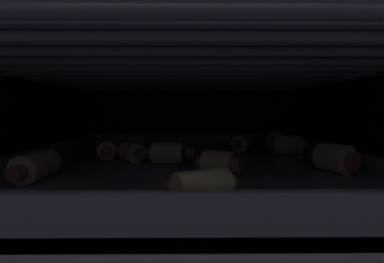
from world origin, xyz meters
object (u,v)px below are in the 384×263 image
at_px(pig_in_blanket_upper_3, 181,31).
at_px(pig_in_blanket_upper_5, 137,55).
at_px(oven_rack_lower, 192,169).
at_px(pig_in_blanket_lower_0, 170,153).
at_px(pig_in_blanket_lower_2, 243,143).
at_px(pig_in_blanket_upper_7, 248,64).
at_px(pig_in_blanket_lower_10, 337,158).
at_px(baking_tray_lower, 192,162).
at_px(oven_rack_upper, 192,75).
at_px(pig_in_blanket_lower_5, 134,152).
at_px(pig_in_blanket_lower_9, 39,166).
at_px(pig_in_blanket_lower_8, 220,164).
at_px(pig_in_blanket_upper_8, 194,71).
at_px(pig_in_blanket_upper_0, 154,66).
at_px(pig_in_blanket_upper_4, 216,69).
at_px(pig_in_blanket_lower_6, 288,145).
at_px(pig_in_blanket_upper_9, 178,70).
at_px(pig_in_blanket_lower_4, 110,149).
at_px(pig_in_blanket_upper_2, 202,54).
at_px(pig_in_blanket_upper_6, 224,49).
at_px(pig_in_blanket_lower_3, 139,139).
at_px(pig_in_blanket_upper_1, 277,56).
at_px(baking_tray_upper, 192,67).
at_px(pig_in_blanket_lower_7, 276,140).
at_px(pig_in_blanket_lower_1, 206,187).

height_order(pig_in_blanket_upper_3, pig_in_blanket_upper_5, same).
distance_m(oven_rack_lower, pig_in_blanket_lower_0, 0.04).
relative_size(pig_in_blanket_lower_2, pig_in_blanket_upper_7, 0.99).
bearing_deg(pig_in_blanket_lower_10, baking_tray_lower, 160.93).
xyz_separation_m(oven_rack_upper, pig_in_blanket_upper_3, (-0.01, -0.10, 0.03)).
height_order(pig_in_blanket_lower_5, pig_in_blanket_lower_9, pig_in_blanket_lower_9).
bearing_deg(pig_in_blanket_lower_8, pig_in_blanket_upper_8, 96.34).
distance_m(pig_in_blanket_lower_5, pig_in_blanket_upper_0, 0.15).
height_order(pig_in_blanket_upper_4, pig_in_blanket_upper_7, pig_in_blanket_upper_4).
distance_m(baking_tray_lower, pig_in_blanket_lower_6, 0.16).
height_order(pig_in_blanket_upper_3, pig_in_blanket_upper_9, pig_in_blanket_upper_3).
xyz_separation_m(pig_in_blanket_lower_5, oven_rack_upper, (0.08, -0.00, 0.10)).
bearing_deg(pig_in_blanket_lower_6, pig_in_blanket_lower_0, -160.30).
height_order(pig_in_blanket_lower_4, pig_in_blanket_upper_2, pig_in_blanket_upper_2).
height_order(pig_in_blanket_upper_0, pig_in_blanket_upper_6, pig_in_blanket_upper_0).
relative_size(pig_in_blanket_lower_0, pig_in_blanket_lower_3, 1.20).
relative_size(oven_rack_lower, pig_in_blanket_upper_2, 7.92).
height_order(pig_in_blanket_lower_3, pig_in_blanket_upper_1, pig_in_blanket_upper_1).
relative_size(oven_rack_upper, pig_in_blanket_upper_4, 10.35).
height_order(oven_rack_lower, pig_in_blanket_upper_9, pig_in_blanket_upper_9).
relative_size(oven_rack_lower, pig_in_blanket_upper_6, 7.85).
height_order(pig_in_blanket_lower_0, pig_in_blanket_lower_8, same).
height_order(baking_tray_upper, pig_in_blanket_upper_2, pig_in_blanket_upper_2).
xyz_separation_m(pig_in_blanket_lower_5, pig_in_blanket_upper_4, (0.12, 0.11, 0.13)).
relative_size(baking_tray_lower, pig_in_blanket_upper_9, 7.50).
height_order(pig_in_blanket_lower_0, pig_in_blanket_lower_9, same).
relative_size(pig_in_blanket_upper_1, pig_in_blanket_upper_4, 1.17).
relative_size(pig_in_blanket_lower_2, pig_in_blanket_upper_4, 1.08).
xyz_separation_m(pig_in_blanket_lower_5, pig_in_blanket_upper_0, (0.02, 0.08, 0.13)).
xyz_separation_m(pig_in_blanket_lower_8, pig_in_blanket_upper_5, (-0.10, 0.07, 0.13)).
distance_m(pig_in_blanket_lower_4, baking_tray_upper, 0.16).
bearing_deg(baking_tray_upper, pig_in_blanket_lower_2, 41.05).
relative_size(pig_in_blanket_lower_3, pig_in_blanket_lower_5, 1.02).
bearing_deg(baking_tray_upper, pig_in_blanket_upper_8, 88.33).
relative_size(oven_rack_upper, pig_in_blanket_upper_0, 8.07).
distance_m(pig_in_blanket_upper_5, pig_in_blanket_upper_9, 0.12).
relative_size(oven_rack_upper, pig_in_blanket_upper_3, 9.10).
distance_m(pig_in_blanket_lower_6, pig_in_blanket_lower_9, 0.33).
height_order(pig_in_blanket_upper_1, pig_in_blanket_upper_9, pig_in_blanket_upper_1).
bearing_deg(pig_in_blanket_upper_5, pig_in_blanket_lower_5, 149.65).
bearing_deg(pig_in_blanket_upper_8, pig_in_blanket_upper_6, -79.71).
xyz_separation_m(pig_in_blanket_lower_7, pig_in_blanket_lower_9, (-0.30, -0.17, -0.00)).
bearing_deg(pig_in_blanket_lower_9, pig_in_blanket_lower_8, 2.12).
relative_size(pig_in_blanket_lower_3, pig_in_blanket_upper_1, 0.98).
bearing_deg(pig_in_blanket_upper_3, oven_rack_upper, 83.45).
bearing_deg(pig_in_blanket_lower_0, pig_in_blanket_lower_9, -151.60).
bearing_deg(pig_in_blanket_lower_1, pig_in_blanket_upper_3, 112.67).
bearing_deg(pig_in_blanket_lower_2, pig_in_blanket_lower_5, -156.78).
relative_size(pig_in_blanket_lower_3, pig_in_blanket_lower_10, 1.04).
bearing_deg(pig_in_blanket_lower_8, pig_in_blanket_upper_4, 85.64).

